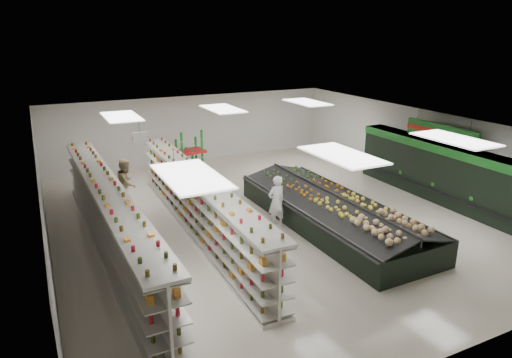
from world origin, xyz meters
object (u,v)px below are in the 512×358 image
gondola_left (110,222)px  gondola_center (198,206)px  shopper_background (127,183)px  produce_island (331,210)px  shopper_main (276,202)px  soda_endcap (189,153)px

gondola_left → gondola_center: 2.73m
shopper_background → gondola_left: bearing=-171.8°
shopper_background → produce_island: bearing=-102.9°
shopper_main → gondola_left: bearing=-14.7°
soda_endcap → shopper_main: shopper_main is taller
gondola_left → gondola_center: size_ratio=1.06×
gondola_left → gondola_center: (2.72, 0.20, -0.05)m
gondola_center → produce_island: size_ratio=1.40×
gondola_left → shopper_background: bearing=70.1°
gondola_left → shopper_background: size_ratio=6.40×
shopper_main → produce_island: bearing=149.2°
gondola_left → shopper_main: size_ratio=6.59×
gondola_center → produce_island: 4.37m
gondola_center → produce_island: gondola_center is taller
gondola_left → soda_endcap: 8.14m
soda_endcap → gondola_left: bearing=-124.3°
soda_endcap → produce_island: bearing=-74.4°
gondola_center → gondola_left: bearing=-175.2°
produce_island → shopper_main: shopper_main is taller
shopper_background → shopper_main: bearing=-108.4°
soda_endcap → shopper_main: size_ratio=0.99×
gondola_left → produce_island: bearing=-12.0°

